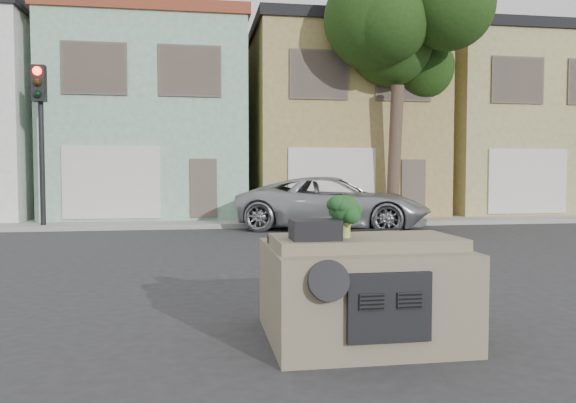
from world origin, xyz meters
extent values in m
plane|color=#303033|center=(0.00, 0.00, 0.00)|extent=(120.00, 120.00, 0.00)
cube|color=gray|center=(0.00, 10.50, 0.07)|extent=(40.00, 3.00, 0.15)
cube|color=#89B899|center=(-3.50, 14.50, 3.77)|extent=(7.20, 8.20, 7.55)
cube|color=#A08A50|center=(4.00, 14.50, 3.77)|extent=(7.20, 8.20, 7.55)
cube|color=tan|center=(11.50, 14.50, 3.77)|extent=(7.20, 8.20, 7.55)
imported|color=#A3A7AA|center=(2.46, 8.28, 0.00)|extent=(6.52, 4.62, 1.65)
cube|color=black|center=(-6.50, 9.50, 2.55)|extent=(0.40, 0.40, 5.10)
cube|color=#1D3A11|center=(5.00, 9.80, 4.25)|extent=(4.40, 4.00, 8.50)
cube|color=#756A53|center=(0.00, -3.00, 0.56)|extent=(2.00, 1.80, 1.12)
cube|color=black|center=(-0.58, -3.35, 1.22)|extent=(0.48, 0.38, 0.20)
cube|color=black|center=(0.28, -2.62, 1.13)|extent=(0.69, 0.15, 0.02)
cube|color=#163918|center=(-0.24, -3.23, 1.35)|extent=(0.46, 0.46, 0.45)
camera|label=1|loc=(-1.73, -8.81, 1.79)|focal=35.00mm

